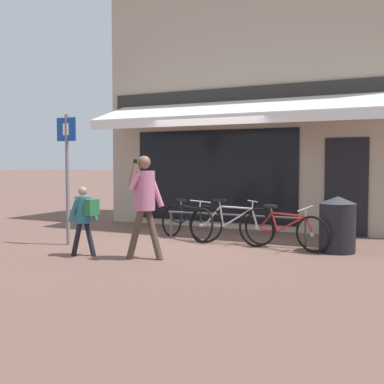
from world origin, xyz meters
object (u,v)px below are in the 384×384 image
bicycle_red (285,230)px  litter_bin (337,224)px  bicycle_black (186,221)px  parking_sign (67,166)px  pedestrian_adult (144,196)px  bicycle_silver (231,224)px  pedestrian_child (84,213)px

bicycle_red → litter_bin: litter_bin is taller
bicycle_black → parking_sign: (-1.73, -1.57, 1.14)m
parking_sign → litter_bin: bearing=17.1°
pedestrian_adult → parking_sign: (-2.05, 0.56, 0.48)m
bicycle_silver → pedestrian_adult: 2.19m
pedestrian_child → litter_bin: pedestrian_child is taller
pedestrian_child → parking_sign: (-0.99, 0.75, 0.78)m
bicycle_red → pedestrian_child: pedestrian_child is taller
pedestrian_adult → parking_sign: 2.18m
litter_bin → pedestrian_child: bearing=-149.5°
bicycle_silver → parking_sign: (-2.78, -1.40, 1.12)m
pedestrian_adult → pedestrian_child: bearing=12.8°
bicycle_silver → pedestrian_child: size_ratio=1.52×
bicycle_red → pedestrian_adult: (-1.79, -1.90, 0.68)m
pedestrian_child → bicycle_red: bearing=-137.1°
pedestrian_child → litter_bin: size_ratio=1.20×
bicycle_black → bicycle_red: 2.12m
bicycle_black → litter_bin: litter_bin is taller
bicycle_black → bicycle_red: size_ratio=0.91×
bicycle_silver → parking_sign: size_ratio=0.72×
pedestrian_adult → bicycle_red: bearing=-130.9°
bicycle_red → pedestrian_child: size_ratio=1.46×
parking_sign → bicycle_red: bearing=19.3°
bicycle_red → litter_bin: size_ratio=1.76×
pedestrian_child → bicycle_silver: bearing=-123.1°
bicycle_red → litter_bin: (0.91, 0.12, 0.14)m
bicycle_black → pedestrian_adult: pedestrian_adult is taller
bicycle_red → pedestrian_adult: size_ratio=1.02×
bicycle_black → litter_bin: size_ratio=1.60×
bicycle_red → litter_bin: 0.92m
pedestrian_child → pedestrian_adult: bearing=-163.1°
bicycle_black → parking_sign: bearing=-112.1°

